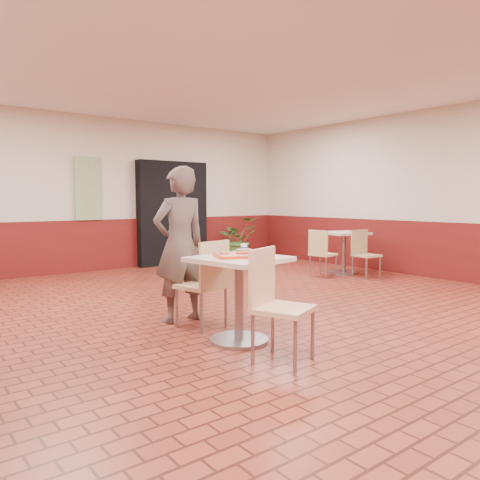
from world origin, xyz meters
TOP-DOWN VIEW (x-y plane):
  - room_shell at (0.00, 0.00)m, footprint 8.01×10.01m
  - wainscot_band at (0.00, 0.00)m, footprint 8.00×10.00m
  - corridor_doorway at (1.20, 4.88)m, footprint 1.60×0.22m
  - promo_poster at (-0.60, 4.94)m, footprint 0.50×0.03m
  - main_table at (-1.05, -0.35)m, footprint 0.80×0.80m
  - chair_main_front at (-1.14, -0.96)m, footprint 0.59×0.59m
  - chair_main_back at (-1.03, 0.25)m, footprint 0.53×0.53m
  - customer at (-1.11, 0.68)m, footprint 0.65×0.44m
  - serving_tray at (-1.05, -0.35)m, footprint 0.46×0.35m
  - ring_donut at (-1.17, -0.26)m, footprint 0.12×0.12m
  - long_john_donut at (-1.02, -0.38)m, footprint 0.17×0.12m
  - paper_cup at (-0.91, -0.25)m, footprint 0.07×0.07m
  - second_table at (3.12, 1.81)m, footprint 0.74×0.74m
  - chair_second_left at (2.47, 1.79)m, footprint 0.45×0.45m
  - chair_second_front at (3.04, 1.30)m, footprint 0.43×0.43m
  - potted_plant at (2.58, 4.40)m, footprint 0.94×0.83m

SIDE VIEW (x-z plane):
  - chair_second_front at x=3.04m, z-range 0.05..0.90m
  - chair_second_left at x=2.47m, z-range 0.05..0.90m
  - potted_plant at x=2.58m, z-range 0.00..1.00m
  - wainscot_band at x=0.00m, z-range 0.00..1.00m
  - second_table at x=3.12m, z-range 0.14..0.92m
  - chair_main_back at x=-1.03m, z-range 0.06..1.01m
  - chair_main_front at x=-1.14m, z-range 0.06..1.03m
  - main_table at x=-1.05m, z-range 0.15..0.99m
  - serving_tray at x=-1.05m, z-range 0.84..0.87m
  - customer at x=-1.11m, z-range 0.00..1.77m
  - ring_donut at x=-1.17m, z-range 0.87..0.90m
  - long_john_donut at x=-1.02m, z-range 0.87..0.92m
  - paper_cup at x=-0.91m, z-range 0.87..0.95m
  - corridor_doorway at x=1.20m, z-range 0.00..2.20m
  - room_shell at x=0.00m, z-range 0.00..3.00m
  - promo_poster at x=-0.60m, z-range 1.00..2.20m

